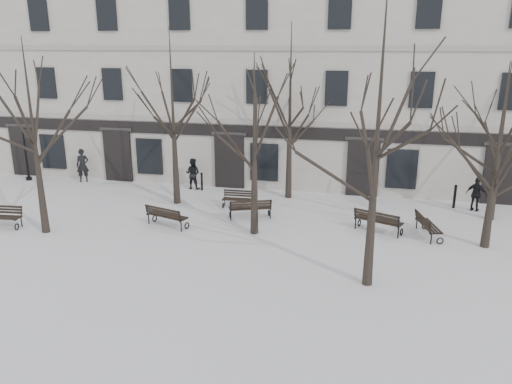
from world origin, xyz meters
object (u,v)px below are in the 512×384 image
(bench_1, at_px, (166,216))
(tree_1, at_px, (254,124))
(tree_2, at_px, (379,108))
(bench_3, at_px, (240,199))
(tree_0, at_px, (31,114))
(tree_3, at_px, (500,135))
(bench_2, at_px, (378,220))
(bench_0, at_px, (0,216))
(lamp_post, at_px, (28,149))
(bench_5, at_px, (427,225))
(bench_4, at_px, (250,208))

(bench_1, bearing_deg, tree_1, -160.31)
(tree_1, bearing_deg, bench_1, -178.18)
(tree_2, height_order, bench_3, tree_2)
(tree_0, xyz_separation_m, tree_1, (8.49, 1.74, -0.37))
(tree_3, height_order, bench_2, tree_3)
(tree_2, bearing_deg, tree_1, 141.41)
(tree_0, bearing_deg, bench_0, 177.47)
(lamp_post, bearing_deg, tree_2, -25.57)
(tree_0, bearing_deg, bench_3, 34.23)
(bench_0, xyz_separation_m, bench_2, (15.66, 2.77, 0.03))
(tree_0, distance_m, lamp_post, 9.61)
(bench_5, bearing_deg, bench_1, 83.00)
(bench_4, relative_size, lamp_post, 0.63)
(tree_0, relative_size, bench_5, 4.18)
(tree_2, bearing_deg, tree_3, 43.29)
(tree_0, distance_m, bench_5, 16.25)
(bench_2, relative_size, bench_5, 1.10)
(tree_0, relative_size, tree_2, 0.86)
(tree_3, xyz_separation_m, bench_0, (-19.68, -2.14, -3.84))
(bench_1, distance_m, bench_5, 10.78)
(bench_2, bearing_deg, tree_1, 35.88)
(tree_3, relative_size, bench_3, 4.18)
(tree_0, height_order, tree_2, tree_2)
(tree_1, distance_m, bench_1, 5.52)
(tree_0, distance_m, bench_4, 9.67)
(tree_2, height_order, bench_2, tree_2)
(bench_1, distance_m, bench_3, 4.02)
(tree_2, bearing_deg, bench_2, 85.41)
(bench_3, bearing_deg, lamp_post, 168.15)
(tree_3, distance_m, bench_0, 20.17)
(tree_3, bearing_deg, bench_2, 171.04)
(tree_1, height_order, tree_2, tree_2)
(tree_3, distance_m, bench_5, 4.43)
(bench_3, distance_m, bench_5, 8.51)
(tree_0, bearing_deg, tree_2, -8.32)
(bench_2, bearing_deg, bench_5, -156.85)
(bench_3, relative_size, bench_4, 0.85)
(bench_0, bearing_deg, lamp_post, 111.50)
(tree_2, distance_m, lamp_post, 21.20)
(bench_0, bearing_deg, tree_0, -7.78)
(bench_2, relative_size, lamp_post, 0.65)
(bench_2, height_order, bench_5, bench_2)
(tree_3, bearing_deg, bench_3, 165.96)
(tree_2, distance_m, bench_1, 10.47)
(bench_0, bearing_deg, bench_2, 4.80)
(tree_0, distance_m, bench_3, 9.66)
(tree_1, relative_size, tree_2, 0.79)
(tree_2, height_order, bench_0, tree_2)
(bench_2, height_order, lamp_post, lamp_post)
(tree_0, bearing_deg, bench_5, 10.59)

